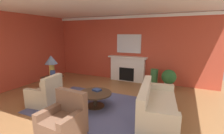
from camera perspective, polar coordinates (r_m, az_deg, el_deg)
ground_plane at (r=5.32m, az=-6.28°, el=-12.55°), size 9.43×9.43×0.00m
wall_fireplace at (r=7.59m, az=5.05°, el=6.56°), size 7.86×0.12×3.00m
wall_window at (r=7.66m, az=-29.89°, el=5.09°), size 0.12×6.44×3.00m
ceiling_panel at (r=5.18m, az=-5.27°, el=21.12°), size 7.86×6.44×0.06m
crown_moulding at (r=7.52m, az=5.04°, el=17.34°), size 7.86×0.08×0.12m
area_rug at (r=5.06m, az=-5.95°, el=-13.77°), size 3.58×2.51×0.01m
fireplace at (r=7.49m, az=5.51°, el=-0.87°), size 1.80×0.35×1.16m
mantel_mirror at (r=7.43m, az=6.00°, el=8.27°), size 1.14×0.04×0.84m
sofa at (r=4.55m, az=15.43°, el=-13.19°), size 1.17×2.20×0.85m
armchair_near_window at (r=5.45m, az=-22.57°, el=-9.34°), size 0.90×0.90×0.95m
armchair_facing_fireplace at (r=3.80m, az=-16.94°, el=-18.39°), size 0.85×0.85×0.95m
coffee_table at (r=4.93m, az=-6.03°, el=-10.31°), size 1.00×1.00×0.45m
side_table at (r=6.15m, az=-20.30°, el=-5.83°), size 0.56×0.56×0.70m
table_lamp at (r=5.97m, az=-20.86°, el=1.75°), size 0.44×0.44×0.75m
vase_tall_corner at (r=6.94m, az=14.77°, el=-3.75°), size 0.31×0.31×0.74m
vase_on_side_table at (r=5.86m, az=-20.36°, el=-2.39°), size 0.18×0.18×0.25m
book_red_cover at (r=5.02m, az=-5.41°, el=-8.15°), size 0.29×0.26×0.05m
potted_plant at (r=6.59m, az=19.57°, el=-3.80°), size 0.56×0.56×0.83m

